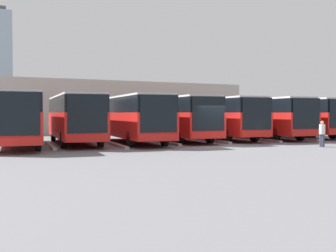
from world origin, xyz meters
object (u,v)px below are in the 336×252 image
Objects in this scene: bus_1 at (263,116)px; bus_2 at (219,116)px; bus_0 at (295,116)px; bus_5 at (74,117)px; bus_6 at (16,117)px; bus_3 at (177,117)px; bus_4 at (133,117)px; pedestrian at (322,133)px.

bus_2 is (3.77, -0.59, 0.00)m from bus_1.
bus_5 is at bearing 5.17° from bus_0.
bus_2 and bus_6 have the same top height.
bus_3 is (3.77, 0.04, 0.00)m from bus_2.
bus_1 is 11.32m from bus_4.
bus_0 is 1.00× the size of bus_6.
bus_5 is at bearing 3.65° from bus_1.
bus_1 and bus_5 have the same top height.
bus_5 and bus_6 have the same top height.
bus_2 and bus_3 have the same top height.
bus_3 and bus_6 have the same top height.
bus_5 is (7.55, -0.23, 0.00)m from bus_3.
bus_1 is at bearing 11.26° from bus_0.
bus_0 is at bearing -175.52° from bus_2.
bus_2 is 7.04× the size of pedestrian.
bus_1 is 18.87m from bus_6.
bus_0 is 1.00× the size of bus_1.
bus_4 is at bearing -172.97° from bus_6.
bus_2 is 1.00× the size of bus_6.
bus_6 is 7.04× the size of pedestrian.
bus_6 is at bearing 7.50° from bus_1.
bus_3 is 7.04× the size of pedestrian.
bus_0 and bus_2 have the same top height.
bus_0 is 18.87m from bus_5.
bus_5 is (11.32, -0.19, 0.00)m from bus_2.
bus_1 is 7.04× the size of pedestrian.
bus_0 is 10.81m from pedestrian.
bus_4 is 3.91m from bus_5.
bus_6 is (18.87, 0.30, 0.00)m from bus_1.
bus_3 is at bearing -142.24° from pedestrian.
bus_0 is 7.04× the size of pedestrian.
bus_2 is 1.00× the size of bus_3.
bus_5 is 1.00× the size of bus_6.
bus_0 is 1.00× the size of bus_3.
bus_5 is at bearing -117.91° from pedestrian.
bus_1 is at bearing 172.22° from pedestrian.
bus_1 is 15.11m from bus_5.
bus_5 is 15.71m from pedestrian.
bus_0 is at bearing -171.32° from bus_4.
bus_1 and bus_3 have the same top height.
bus_6 is (15.09, 0.89, 0.00)m from bus_2.
bus_2 is (7.55, -0.28, 0.00)m from bus_0.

